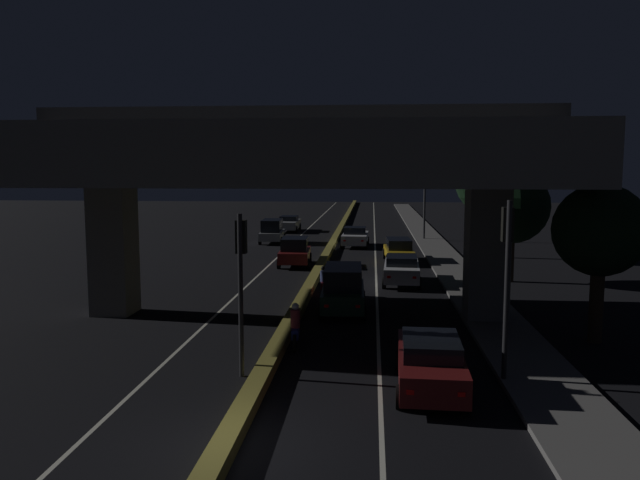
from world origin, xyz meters
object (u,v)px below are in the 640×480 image
at_px(car_dark_green_second, 343,288).
at_px(car_silver_second_oncoming, 272,231).
at_px(car_dark_red_lead_oncoming, 295,251).
at_px(motorcycle_blue_filtering_near, 295,329).
at_px(car_white_third, 402,269).
at_px(traffic_light_right_of_median, 507,259).
at_px(motorcycle_red_filtering_mid, 324,283).
at_px(car_silver_third_oncoming, 289,223).
at_px(pedestrian_on_sidewalk, 472,290).
at_px(car_white_fifth, 355,237).
at_px(traffic_light_left_of_median, 241,266).
at_px(car_dark_red_lead, 430,362).
at_px(car_taxi_yellow_fourth, 399,250).

bearing_deg(car_dark_green_second, car_silver_second_oncoming, 14.31).
xyz_separation_m(car_dark_red_lead_oncoming, motorcycle_blue_filtering_near, (2.21, -17.66, -0.25)).
bearing_deg(car_white_third, traffic_light_right_of_median, -169.32).
xyz_separation_m(car_dark_green_second, motorcycle_blue_filtering_near, (-1.35, -5.30, -0.37)).
distance_m(car_silver_second_oncoming, motorcycle_red_filtering_mid, 21.29).
bearing_deg(car_silver_third_oncoming, pedestrian_on_sidewalk, 19.74).
xyz_separation_m(car_white_fifth, motorcycle_blue_filtering_near, (-1.25, -27.47, -0.12)).
xyz_separation_m(car_silver_second_oncoming, motorcycle_blue_filtering_near, (5.50, -29.27, -0.35)).
bearing_deg(motorcycle_blue_filtering_near, car_silver_third_oncoming, 3.56).
relative_size(car_white_third, motorcycle_blue_filtering_near, 2.43).
relative_size(car_silver_third_oncoming, motorcycle_blue_filtering_near, 2.51).
xyz_separation_m(traffic_light_left_of_median, car_dark_red_lead, (5.32, -0.76, -2.44)).
bearing_deg(car_dark_green_second, car_white_third, -23.86).
bearing_deg(car_dark_red_lead_oncoming, car_taxi_yellow_fourth, 104.39).
xyz_separation_m(car_white_third, car_silver_third_oncoming, (-9.46, 26.65, -0.01)).
bearing_deg(traffic_light_left_of_median, car_white_fifth, 85.42).
relative_size(car_dark_red_lead_oncoming, motorcycle_red_filtering_mid, 2.20).
relative_size(car_white_third, car_taxi_yellow_fourth, 1.00).
bearing_deg(car_taxi_yellow_fourth, motorcycle_red_filtering_mid, 157.30).
xyz_separation_m(car_white_fifth, car_silver_second_oncoming, (-6.74, 1.80, 0.24)).
xyz_separation_m(car_dark_red_lead, car_silver_third_oncoming, (-9.52, 42.30, -0.01)).
distance_m(car_white_third, car_taxi_yellow_fourth, 7.69).
xyz_separation_m(car_dark_red_lead_oncoming, car_silver_third_oncoming, (-3.17, 20.95, -0.12)).
bearing_deg(motorcycle_red_filtering_mid, car_taxi_yellow_fourth, -22.03).
distance_m(traffic_light_right_of_median, car_white_fifth, 30.93).
height_order(traffic_light_right_of_median, car_dark_red_lead_oncoming, traffic_light_right_of_median).
relative_size(traffic_light_right_of_median, pedestrian_on_sidewalk, 3.00).
relative_size(car_white_third, car_silver_second_oncoming, 1.08).
bearing_deg(car_silver_second_oncoming, car_dark_green_second, 13.18).
relative_size(car_dark_red_lead_oncoming, car_silver_third_oncoming, 0.87).
relative_size(car_dark_red_lead, pedestrian_on_sidewalk, 2.72).
bearing_deg(motorcycle_blue_filtering_near, car_silver_second_oncoming, 6.25).
height_order(traffic_light_left_of_median, car_taxi_yellow_fourth, traffic_light_left_of_median).
xyz_separation_m(car_dark_green_second, car_silver_second_oncoming, (-6.85, 23.97, -0.02)).
xyz_separation_m(car_dark_red_lead, car_silver_second_oncoming, (-9.62, 32.96, 0.21)).
height_order(car_white_third, car_dark_red_lead_oncoming, car_dark_red_lead_oncoming).
xyz_separation_m(car_white_fifth, car_silver_third_oncoming, (-6.63, 11.15, 0.02)).
height_order(traffic_light_right_of_median, motorcycle_blue_filtering_near, traffic_light_right_of_median).
bearing_deg(car_taxi_yellow_fourth, pedestrian_on_sidewalk, -172.82).
xyz_separation_m(traffic_light_left_of_median, car_dark_red_lead_oncoming, (-1.02, 20.59, -2.33)).
distance_m(traffic_light_left_of_median, motorcycle_blue_filtering_near, 4.08).
relative_size(traffic_light_left_of_median, car_dark_green_second, 1.11).
height_order(motorcycle_blue_filtering_near, pedestrian_on_sidewalk, pedestrian_on_sidewalk).
bearing_deg(car_dark_red_lead_oncoming, motorcycle_blue_filtering_near, 4.37).
xyz_separation_m(traffic_light_left_of_median, car_silver_second_oncoming, (-4.31, 32.20, -2.23)).
distance_m(traffic_light_right_of_median, car_dark_red_lead, 3.51).
distance_m(car_silver_second_oncoming, pedestrian_on_sidewalk, 26.69).
xyz_separation_m(traffic_light_left_of_median, car_white_fifth, (2.44, 30.39, -2.46)).
relative_size(traffic_light_right_of_median, car_dark_green_second, 1.20).
height_order(traffic_light_right_of_median, car_white_third, traffic_light_right_of_median).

